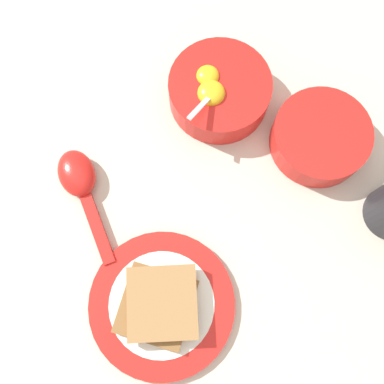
{
  "coord_description": "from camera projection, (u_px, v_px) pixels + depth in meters",
  "views": [
    {
      "loc": [
        -0.02,
        0.21,
        0.63
      ],
      "look_at": [
        0.03,
        0.06,
        0.02
      ],
      "focal_mm": 42.0,
      "sensor_mm": 36.0,
      "label": 1
    }
  ],
  "objects": [
    {
      "name": "toast_plate",
      "position": [
        162.0,
        304.0,
        0.6
      ],
      "size": [
        0.2,
        0.2,
        0.01
      ],
      "color": "red",
      "rests_on": "ground_plane"
    },
    {
      "name": "soup_spoon",
      "position": [
        80.0,
        183.0,
        0.64
      ],
      "size": [
        0.14,
        0.15,
        0.03
      ],
      "color": "red",
      "rests_on": "ground_plane"
    },
    {
      "name": "ground_plane",
      "position": [
        226.0,
        164.0,
        0.66
      ],
      "size": [
        3.0,
        3.0,
        0.0
      ],
      "primitive_type": "plane",
      "color": "beige"
    },
    {
      "name": "egg_bowl",
      "position": [
        219.0,
        90.0,
        0.66
      ],
      "size": [
        0.15,
        0.16,
        0.08
      ],
      "color": "red",
      "rests_on": "ground_plane"
    },
    {
      "name": "toast_sandwich",
      "position": [
        159.0,
        305.0,
        0.58
      ],
      "size": [
        0.12,
        0.12,
        0.03
      ],
      "color": "brown",
      "rests_on": "toast_plate"
    },
    {
      "name": "congee_bowl",
      "position": [
        320.0,
        137.0,
        0.64
      ],
      "size": [
        0.14,
        0.14,
        0.05
      ],
      "color": "red",
      "rests_on": "ground_plane"
    }
  ]
}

